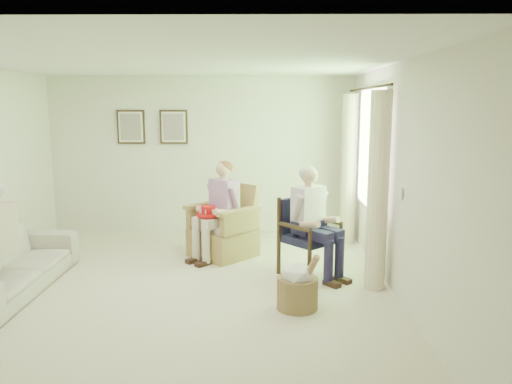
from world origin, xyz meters
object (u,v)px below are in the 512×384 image
wicker_armchair (223,233)px  sofa (6,265)px  red_hat (208,212)px  person_wicker (222,204)px  hatbox (298,286)px  wood_armchair (309,232)px  person_dark (311,214)px

wicker_armchair → sofa: 2.80m
red_hat → sofa: bearing=-151.6°
sofa → person_wicker: person_wicker is taller
sofa → hatbox: 3.35m
wood_armchair → red_hat: 1.42m
red_hat → person_wicker: bearing=38.0°
red_hat → hatbox: 2.02m
person_wicker → person_dark: size_ratio=0.99×
sofa → person_dark: (3.55, 0.58, 0.47)m
person_wicker → hatbox: person_wicker is taller
person_dark → red_hat: person_dark is taller
wicker_armchair → hatbox: wicker_armchair is taller
sofa → hatbox: bearing=-97.5°
wood_armchair → sofa: (-3.55, -0.74, -0.20)m
person_wicker → person_dark: 1.38m
wood_armchair → person_wicker: size_ratio=0.72×
wood_armchair → sofa: size_ratio=0.43×
sofa → person_dark: bearing=-80.7°
person_dark → red_hat: size_ratio=4.38×
wicker_armchair → person_dark: bearing=5.4°
sofa → person_dark: size_ratio=1.64×
person_wicker → wicker_armchair: bearing=132.7°
wicker_armchair → wood_armchair: (1.16, -0.72, 0.20)m
wicker_armchair → wood_armchair: size_ratio=1.06×
red_hat → hatbox: bearing=-55.7°
sofa → wicker_armchair: bearing=-58.4°
person_dark → person_wicker: bearing=105.8°
wood_armchair → hatbox: wood_armchair is taller
person_dark → hatbox: (-0.23, -1.02, -0.55)m
person_wicker → person_dark: bearing=9.9°
wood_armchair → person_wicker: bearing=111.7°
wicker_armchair → sofa: bearing=-105.8°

